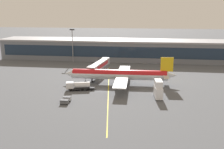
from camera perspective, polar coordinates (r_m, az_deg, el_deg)
name	(u,v)px	position (r m, az deg, el deg)	size (l,w,h in m)	color
ground_plane	(102,90)	(100.55, -2.13, -3.49)	(700.00, 700.00, 0.00)	#515459
apron_lead_in_line	(108,89)	(102.10, -0.79, -3.21)	(0.30, 80.00, 0.01)	yellow
terminal_building	(147,50)	(161.35, 7.72, 5.29)	(183.32, 21.05, 12.41)	slate
main_airliner	(120,75)	(107.99, 1.71, -0.01)	(46.77, 37.21, 11.67)	silver
jet_bridge	(100,65)	(121.84, -2.68, 2.08)	(6.41, 25.12, 6.79)	#B2B7BC
fuel_tanker	(78,86)	(101.18, -7.35, -2.46)	(11.08, 5.17, 3.25)	#232326
catering_lift	(158,89)	(92.77, 10.06, -3.23)	(3.14, 7.01, 6.30)	white
baggage_cart_0	(64,102)	(87.37, -10.36, -5.90)	(2.69, 1.68, 1.48)	#595B60
baggage_cart_1	(67,99)	(90.26, -9.78, -5.23)	(2.69, 1.68, 1.48)	#B2B7BC
apron_light_mast_1	(72,42)	(155.11, -8.62, 6.93)	(2.80, 0.50, 19.44)	gray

